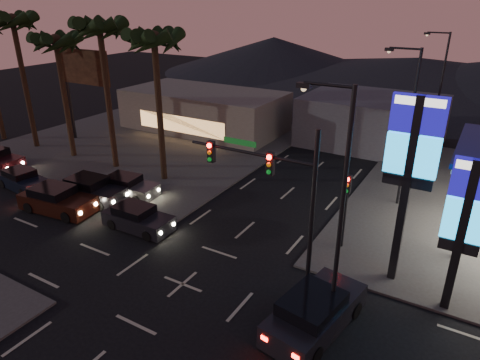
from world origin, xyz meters
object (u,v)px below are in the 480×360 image
Objects in this scene: pylon_sign_tall at (412,155)px; traffic_signal_mast at (275,186)px; car_lane_b_mid at (91,190)px; car_lane_b_front at (127,187)px; car_lane_a_mid at (57,200)px; car_lane_a_front at (138,218)px; car_lane_a_rear at (22,180)px; pylon_sign_short at (466,215)px; suv_station at (315,313)px.

pylon_sign_tall is 6.02m from traffic_signal_mast.
pylon_sign_tall is 1.77× the size of car_lane_b_mid.
car_lane_a_mid is at bearing -118.38° from car_lane_b_front.
car_lane_b_front reaches higher than car_lane_a_front.
car_lane_a_mid is (-15.31, 0.08, -4.46)m from traffic_signal_mast.
pylon_sign_tall is at bearing 5.34° from car_lane_a_rear.
car_lane_a_rear is at bearing -158.40° from car_lane_b_front.
traffic_signal_mast reaches higher than pylon_sign_short.
pylon_sign_short is at bearing 5.23° from car_lane_a_front.
suv_station reaches higher than car_lane_a_front.
pylon_sign_tall reaches higher than car_lane_a_rear.
pylon_sign_tall reaches higher than car_lane_b_mid.
pylon_sign_short is 28.04m from car_lane_a_rear.
car_lane_a_front is at bearing -169.86° from pylon_sign_tall.
pylon_sign_short is at bearing 19.13° from traffic_signal_mast.
car_lane_a_mid is (-5.99, -0.92, 0.10)m from car_lane_a_front.
pylon_sign_tall is 1.73× the size of car_lane_a_mid.
pylon_sign_tall is 18.81m from car_lane_b_front.
pylon_sign_short is at bearing 6.16° from car_lane_a_mid.
car_lane_a_rear is at bearing 173.26° from suv_station.
car_lane_a_mid is at bearing -11.78° from car_lane_a_rear.
car_lane_b_front is at bearing 162.90° from traffic_signal_mast.
pylon_sign_short is 7.22m from suv_station.
suv_station is at bearing -12.55° from car_lane_b_mid.
car_lane_a_mid is 1.15× the size of car_lane_b_front.
car_lane_b_mid is (-19.42, -1.22, -5.64)m from pylon_sign_tall.
traffic_signal_mast is 21.01m from car_lane_a_rear.
car_lane_a_mid reaches higher than car_lane_a_front.
car_lane_b_mid is at bearing 11.08° from car_lane_a_rear.
car_lane_b_mid is at bearing -130.70° from car_lane_b_front.
car_lane_b_front is (7.31, 2.89, 0.02)m from car_lane_a_rear.
car_lane_b_front is at bearing 141.52° from car_lane_a_front.
pylon_sign_tall is at bearing 68.44° from suv_station.
car_lane_b_mid is (-14.68, 2.29, -4.48)m from traffic_signal_mast.
car_lane_a_rear is at bearing -174.66° from pylon_sign_tall.
car_lane_a_rear is (-11.15, 0.16, -0.02)m from car_lane_a_front.
traffic_signal_mast is (-7.24, -2.51, 0.57)m from pylon_sign_short.
pylon_sign_short is (2.50, -1.00, -1.74)m from pylon_sign_tall.
car_lane_b_front is at bearing 175.69° from pylon_sign_short.
traffic_signal_mast is at bearing -3.23° from car_lane_a_rear.
suv_station is (18.04, -1.66, 0.03)m from car_lane_a_mid.
suv_station is at bearing -19.52° from car_lane_b_front.
car_lane_a_front is (-16.57, -1.52, -4.00)m from pylon_sign_short.
car_lane_a_front is 12.33m from suv_station.
pylon_sign_tall reaches higher than pylon_sign_short.
traffic_signal_mast reaches higher than car_lane_a_front.
traffic_signal_mast is 1.54× the size of car_lane_a_mid.
car_lane_a_rear is at bearing 176.77° from traffic_signal_mast.
suv_station is (-2.01, -5.10, -5.60)m from pylon_sign_tall.
car_lane_a_front is (-14.07, -2.52, -5.73)m from pylon_sign_tall.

